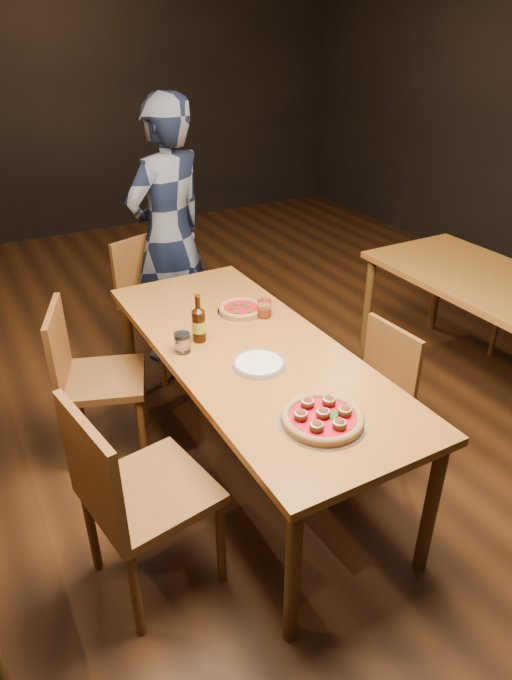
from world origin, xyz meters
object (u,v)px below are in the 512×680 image
beer_bottle (199,325)px  chair_main_nw (150,490)px  table_main (251,361)px  amber_glass (264,308)px  chair_end (163,304)px  water_glass (182,343)px  pizza_meatball (323,418)px  pizza_margherita (241,309)px  plate_stack (259,364)px  chair_main_sw (103,378)px  diner (169,236)px  chair_main_e (362,399)px

beer_bottle → chair_main_nw: bearing=-129.7°
table_main → amber_glass: (0.23, 0.27, 0.12)m
chair_end → water_glass: 1.18m
chair_end → beer_bottle: 1.11m
amber_glass → water_glass: bearing=-165.8°
chair_end → amber_glass: 1.04m
pizza_meatball → pizza_margherita: size_ratio=1.34×
pizza_margherita → water_glass: water_glass is taller
table_main → plate_stack: size_ratio=8.48×
pizza_meatball → plate_stack: (-0.01, 0.49, -0.01)m
water_glass → pizza_meatball: bearing=-71.2°
pizza_margherita → amber_glass: bearing=-53.7°
table_main → chair_main_nw: chair_main_nw is taller
chair_main_sw → diner: bearing=-22.1°
plate_stack → beer_bottle: 0.39m
chair_main_sw → chair_end: bearing=-21.6°
table_main → chair_main_nw: 0.82m
pizza_margherita → chair_main_nw: bearing=-136.5°
chair_end → chair_main_nw: bearing=-131.7°
chair_main_sw → pizza_meatball: (0.58, -1.19, 0.31)m
amber_glass → pizza_margherita: bearing=126.3°
beer_bottle → water_glass: 0.13m
pizza_margherita → plate_stack: pizza_margherita is taller
chair_main_e → amber_glass: size_ratio=8.64×
table_main → beer_bottle: bearing=134.3°
table_main → water_glass: water_glass is taller
chair_end → diner: bearing=26.5°
chair_main_sw → water_glass: size_ratio=9.59×
table_main → chair_main_e: (0.54, -0.23, -0.27)m
pizza_meatball → pizza_margherita: (0.18, 1.03, -0.01)m
chair_main_e → pizza_meatball: 0.80m
pizza_meatball → diner: (0.15, 2.01, 0.12)m
table_main → chair_main_e: 0.64m
plate_stack → amber_glass: size_ratio=2.49×
chair_main_sw → water_glass: (0.31, -0.41, 0.34)m
amber_glass → chair_main_sw: bearing=161.7°
chair_main_e → water_glass: 0.99m
table_main → amber_glass: amber_glass is taller
beer_bottle → diner: size_ratio=0.14×
chair_main_sw → plate_stack: (0.56, -0.71, 0.30)m
beer_bottle → pizza_margherita: bearing=29.6°
plate_stack → chair_main_e: bearing=-6.4°
chair_main_sw → chair_end: size_ratio=0.98×
water_glass → diner: size_ratio=0.05×
water_glass → amber_glass: size_ratio=1.02×
chair_main_sw → diner: (0.73, 0.82, 0.43)m
chair_end → plate_stack: bearing=-110.8°
table_main → chair_end: bearing=90.4°
pizza_meatball → amber_glass: bearing=74.2°
chair_end → pizza_margherita: 0.91m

